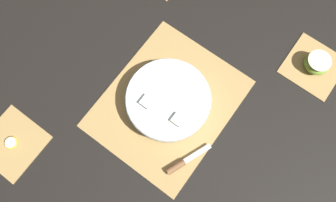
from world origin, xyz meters
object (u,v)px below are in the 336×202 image
at_px(fruit_salad_bowl, 168,100).
at_px(paring_knife, 178,165).
at_px(banana_coin_single, 11,143).
at_px(apple_half, 317,63).

bearing_deg(fruit_salad_bowl, paring_knife, 45.38).
height_order(fruit_salad_bowl, banana_coin_single, fruit_salad_bowl).
xyz_separation_m(paring_knife, apple_half, (-0.48, 0.16, 0.01)).
relative_size(paring_knife, apple_half, 1.81).
bearing_deg(apple_half, fruit_salad_bowl, -38.94).
bearing_deg(paring_knife, banana_coin_single, -61.50).
bearing_deg(paring_knife, fruit_salad_bowl, -134.62).
bearing_deg(apple_half, paring_knife, -18.03).
bearing_deg(apple_half, banana_coin_single, -38.93).
bearing_deg(fruit_salad_bowl, banana_coin_single, -38.93).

